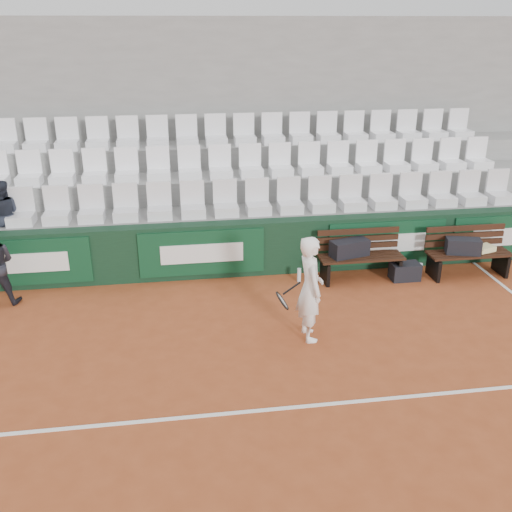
{
  "coord_description": "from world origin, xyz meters",
  "views": [
    {
      "loc": [
        -0.61,
        -5.51,
        4.3
      ],
      "look_at": [
        0.55,
        2.4,
        1.0
      ],
      "focal_mm": 40.0,
      "sensor_mm": 36.0,
      "label": 1
    }
  ],
  "objects_px": {
    "sports_bag_right": "(463,246)",
    "water_bottle_near": "(299,275)",
    "bench_left": "(360,268)",
    "sports_bag_ground": "(405,271)",
    "sports_bag_left": "(350,248)",
    "tennis_player": "(310,289)",
    "bench_right": "(468,264)",
    "water_bottle_far": "(420,271)"
  },
  "relations": [
    {
      "from": "sports_bag_right",
      "to": "water_bottle_near",
      "type": "distance_m",
      "value": 2.97
    },
    {
      "from": "bench_left",
      "to": "sports_bag_ground",
      "type": "bearing_deg",
      "value": -8.51
    },
    {
      "from": "sports_bag_left",
      "to": "water_bottle_near",
      "type": "height_order",
      "value": "sports_bag_left"
    },
    {
      "from": "sports_bag_left",
      "to": "tennis_player",
      "type": "xyz_separation_m",
      "value": [
        -1.17,
        -1.88,
        0.19
      ]
    },
    {
      "from": "bench_right",
      "to": "bench_left",
      "type": "bearing_deg",
      "value": 176.46
    },
    {
      "from": "bench_left",
      "to": "sports_bag_ground",
      "type": "xyz_separation_m",
      "value": [
        0.79,
        -0.12,
        -0.07
      ]
    },
    {
      "from": "bench_left",
      "to": "sports_bag_ground",
      "type": "height_order",
      "value": "bench_left"
    },
    {
      "from": "sports_bag_right",
      "to": "sports_bag_ground",
      "type": "bearing_deg",
      "value": 179.14
    },
    {
      "from": "bench_left",
      "to": "water_bottle_near",
      "type": "relative_size",
      "value": 6.04
    },
    {
      "from": "sports_bag_left",
      "to": "sports_bag_ground",
      "type": "bearing_deg",
      "value": -9.39
    },
    {
      "from": "water_bottle_near",
      "to": "bench_left",
      "type": "bearing_deg",
      "value": -3.75
    },
    {
      "from": "bench_right",
      "to": "sports_bag_ground",
      "type": "xyz_separation_m",
      "value": [
        -1.18,
        0.0,
        -0.07
      ]
    },
    {
      "from": "tennis_player",
      "to": "sports_bag_ground",
      "type": "bearing_deg",
      "value": 38.28
    },
    {
      "from": "bench_right",
      "to": "tennis_player",
      "type": "xyz_separation_m",
      "value": [
        -3.36,
        -1.71,
        0.56
      ]
    },
    {
      "from": "sports_bag_left",
      "to": "bench_left",
      "type": "bearing_deg",
      "value": -12.65
    },
    {
      "from": "bench_left",
      "to": "sports_bag_left",
      "type": "distance_m",
      "value": 0.43
    },
    {
      "from": "bench_right",
      "to": "sports_bag_right",
      "type": "height_order",
      "value": "sports_bag_right"
    },
    {
      "from": "sports_bag_right",
      "to": "water_bottle_far",
      "type": "xyz_separation_m",
      "value": [
        -0.74,
        0.04,
        -0.45
      ]
    },
    {
      "from": "sports_bag_left",
      "to": "water_bottle_near",
      "type": "relative_size",
      "value": 2.73
    },
    {
      "from": "bench_right",
      "to": "water_bottle_far",
      "type": "xyz_separation_m",
      "value": [
        -0.89,
        0.03,
        -0.09
      ]
    },
    {
      "from": "sports_bag_ground",
      "to": "water_bottle_near",
      "type": "relative_size",
      "value": 2.05
    },
    {
      "from": "sports_bag_left",
      "to": "water_bottle_far",
      "type": "relative_size",
      "value": 2.44
    },
    {
      "from": "sports_bag_left",
      "to": "water_bottle_far",
      "type": "xyz_separation_m",
      "value": [
        1.3,
        -0.14,
        -0.46
      ]
    },
    {
      "from": "bench_left",
      "to": "sports_bag_left",
      "type": "xyz_separation_m",
      "value": [
        -0.21,
        0.05,
        0.37
      ]
    },
    {
      "from": "water_bottle_near",
      "to": "water_bottle_far",
      "type": "xyz_separation_m",
      "value": [
        2.19,
        -0.16,
        0.01
      ]
    },
    {
      "from": "sports_bag_right",
      "to": "water_bottle_near",
      "type": "relative_size",
      "value": 2.38
    },
    {
      "from": "bench_right",
      "to": "sports_bag_right",
      "type": "xyz_separation_m",
      "value": [
        -0.15,
        -0.01,
        0.36
      ]
    },
    {
      "from": "sports_bag_ground",
      "to": "water_bottle_near",
      "type": "xyz_separation_m",
      "value": [
        -1.89,
        0.19,
        -0.03
      ]
    },
    {
      "from": "bench_left",
      "to": "water_bottle_near",
      "type": "distance_m",
      "value": 1.11
    },
    {
      "from": "bench_right",
      "to": "tennis_player",
      "type": "distance_m",
      "value": 3.81
    },
    {
      "from": "bench_right",
      "to": "sports_bag_left",
      "type": "xyz_separation_m",
      "value": [
        -2.19,
        0.17,
        0.37
      ]
    },
    {
      "from": "sports_bag_right",
      "to": "sports_bag_ground",
      "type": "height_order",
      "value": "sports_bag_right"
    },
    {
      "from": "tennis_player",
      "to": "sports_bag_right",
      "type": "bearing_deg",
      "value": 27.91
    },
    {
      "from": "sports_bag_left",
      "to": "sports_bag_right",
      "type": "relative_size",
      "value": 1.15
    },
    {
      "from": "bench_right",
      "to": "sports_bag_right",
      "type": "relative_size",
      "value": 2.54
    },
    {
      "from": "sports_bag_left",
      "to": "water_bottle_near",
      "type": "xyz_separation_m",
      "value": [
        -0.89,
        0.02,
        -0.47
      ]
    },
    {
      "from": "water_bottle_far",
      "to": "tennis_player",
      "type": "height_order",
      "value": "tennis_player"
    },
    {
      "from": "bench_left",
      "to": "sports_bag_left",
      "type": "bearing_deg",
      "value": 167.35
    },
    {
      "from": "water_bottle_far",
      "to": "sports_bag_right",
      "type": "bearing_deg",
      "value": -3.34
    },
    {
      "from": "sports_bag_ground",
      "to": "water_bottle_far",
      "type": "xyz_separation_m",
      "value": [
        0.3,
        0.03,
        -0.02
      ]
    },
    {
      "from": "bench_left",
      "to": "bench_right",
      "type": "bearing_deg",
      "value": -3.54
    },
    {
      "from": "sports_bag_left",
      "to": "water_bottle_far",
      "type": "height_order",
      "value": "sports_bag_left"
    }
  ]
}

